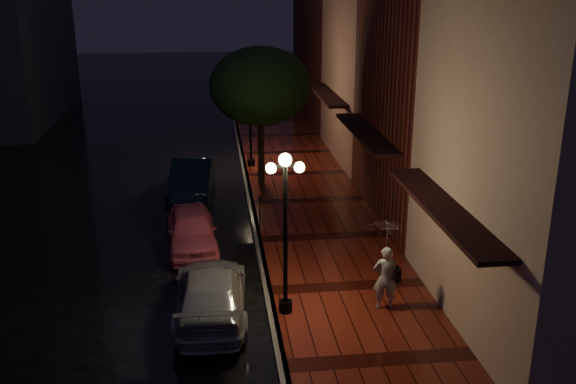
# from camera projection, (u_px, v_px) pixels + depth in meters

# --- Properties ---
(ground) EXTENTS (120.00, 120.00, 0.00)m
(ground) POSITION_uv_depth(u_px,v_px,m) (258.00, 243.00, 21.64)
(ground) COLOR black
(ground) RESTS_ON ground
(sidewalk) EXTENTS (4.50, 60.00, 0.15)m
(sidewalk) POSITION_uv_depth(u_px,v_px,m) (324.00, 238.00, 21.86)
(sidewalk) COLOR #4B150D
(sidewalk) RESTS_ON ground
(curb) EXTENTS (0.25, 60.00, 0.15)m
(curb) POSITION_uv_depth(u_px,v_px,m) (258.00, 241.00, 21.61)
(curb) COLOR #595451
(curb) RESTS_ON ground
(storefront_near) EXTENTS (5.00, 8.00, 8.50)m
(storefront_near) POSITION_uv_depth(u_px,v_px,m) (564.00, 164.00, 15.43)
(storefront_near) COLOR gray
(storefront_near) RESTS_ON ground
(storefront_mid) EXTENTS (5.00, 8.00, 11.00)m
(storefront_mid) POSITION_uv_depth(u_px,v_px,m) (450.00, 68.00, 22.57)
(storefront_mid) COLOR #511914
(storefront_mid) RESTS_ON ground
(storefront_far) EXTENTS (5.00, 8.00, 9.00)m
(storefront_far) POSITION_uv_depth(u_px,v_px,m) (388.00, 67.00, 30.42)
(storefront_far) COLOR #8C5951
(storefront_far) RESTS_ON ground
(storefront_extra) EXTENTS (5.00, 12.00, 10.00)m
(storefront_extra) POSITION_uv_depth(u_px,v_px,m) (346.00, 38.00, 39.68)
(storefront_extra) COLOR #511914
(storefront_extra) RESTS_ON ground
(streetlamp_near) EXTENTS (0.96, 0.36, 4.31)m
(streetlamp_near) POSITION_uv_depth(u_px,v_px,m) (285.00, 225.00, 16.14)
(streetlamp_near) COLOR black
(streetlamp_near) RESTS_ON sidewalk
(streetlamp_far) EXTENTS (0.96, 0.36, 4.31)m
(streetlamp_far) POSITION_uv_depth(u_px,v_px,m) (250.00, 114.00, 29.33)
(streetlamp_far) COLOR black
(streetlamp_far) RESTS_ON sidewalk
(street_tree) EXTENTS (4.16, 4.16, 5.80)m
(street_tree) POSITION_uv_depth(u_px,v_px,m) (261.00, 89.00, 26.00)
(street_tree) COLOR black
(street_tree) RESTS_ON sidewalk
(pink_car) EXTENTS (1.85, 3.99, 1.32)m
(pink_car) POSITION_uv_depth(u_px,v_px,m) (192.00, 230.00, 21.00)
(pink_car) COLOR #DD5B74
(pink_car) RESTS_ON ground
(navy_car) EXTENTS (1.97, 4.74, 1.53)m
(navy_car) POSITION_uv_depth(u_px,v_px,m) (192.00, 179.00, 26.02)
(navy_car) COLOR black
(navy_car) RESTS_ON ground
(silver_car) EXTENTS (1.98, 4.65, 1.34)m
(silver_car) POSITION_uv_depth(u_px,v_px,m) (211.00, 293.00, 16.78)
(silver_car) COLOR #97979D
(silver_car) RESTS_ON ground
(woman_with_umbrella) EXTENTS (1.02, 1.04, 2.46)m
(woman_with_umbrella) POSITION_uv_depth(u_px,v_px,m) (387.00, 252.00, 16.60)
(woman_with_umbrella) COLOR white
(woman_with_umbrella) RESTS_ON sidewalk
(parking_meter) EXTENTS (0.12, 0.09, 1.18)m
(parking_meter) POSITION_uv_depth(u_px,v_px,m) (260.00, 209.00, 22.38)
(parking_meter) COLOR black
(parking_meter) RESTS_ON sidewalk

